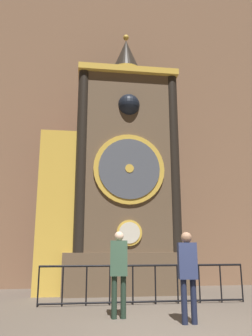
{
  "coord_description": "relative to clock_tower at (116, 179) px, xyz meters",
  "views": [
    {
      "loc": [
        -1.71,
        -5.48,
        1.42
      ],
      "look_at": [
        -0.36,
        4.68,
        3.78
      ],
      "focal_mm": 35.0,
      "sensor_mm": 36.0,
      "label": 1
    }
  ],
  "objects": [
    {
      "name": "visitor_near",
      "position": [
        -0.27,
        -3.37,
        -2.43
      ],
      "size": [
        0.36,
        0.26,
        1.66
      ],
      "rotation": [
        0.0,
        0.0,
        -0.12
      ],
      "color": "#213427",
      "rests_on": "ground_plane"
    },
    {
      "name": "ground_plane",
      "position": [
        0.68,
        -4.65,
        -3.42
      ],
      "size": [
        28.0,
        28.0,
        0.0
      ],
      "primitive_type": "plane",
      "color": "brown"
    },
    {
      "name": "railing_fence",
      "position": [
        0.5,
        -1.94,
        -2.91
      ],
      "size": [
        5.02,
        0.05,
        0.92
      ],
      "color": "black",
      "rests_on": "ground_plane"
    },
    {
      "name": "clock_tower",
      "position": [
        0.0,
        0.0,
        0.0
      ],
      "size": [
        4.52,
        1.8,
        8.63
      ],
      "color": "brown",
      "rests_on": "ground_plane"
    },
    {
      "name": "visitor_far",
      "position": [
        0.94,
        -3.98,
        -2.44
      ],
      "size": [
        0.37,
        0.26,
        1.63
      ],
      "rotation": [
        0.0,
        0.0,
        -0.13
      ],
      "color": "#1B213A",
      "rests_on": "ground_plane"
    },
    {
      "name": "cathedral_back_wall",
      "position": [
        0.59,
        1.41,
        3.72
      ],
      "size": [
        24.0,
        0.32,
        14.31
      ],
      "color": "#846047",
      "rests_on": "ground_plane"
    }
  ]
}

